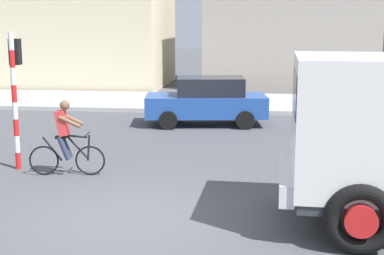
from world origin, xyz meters
The scene contains 7 objects.
ground_plane centered at (0.00, 0.00, 0.00)m, with size 120.00×120.00×0.00m, color #4C4C51.
sidewalk_far centered at (0.00, 13.95, 0.08)m, with size 80.00×5.00×0.16m, color #ADADA8.
cyclist centered at (-2.11, 2.66, 0.86)m, with size 1.72×0.52×1.72m.
traffic_light_pole centered at (-3.44, 3.13, 2.07)m, with size 0.24×0.43×3.20m.
car_red_near centered at (0.47, 9.29, 0.82)m, with size 4.18×2.26×1.60m.
building_corner_left centered at (-8.40, 20.21, 2.52)m, with size 11.46×7.33×5.03m.
building_mid_block centered at (3.63, 20.81, 3.00)m, with size 8.62×5.88×5.99m.
Camera 1 is at (2.20, -9.32, 3.48)m, focal length 52.79 mm.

